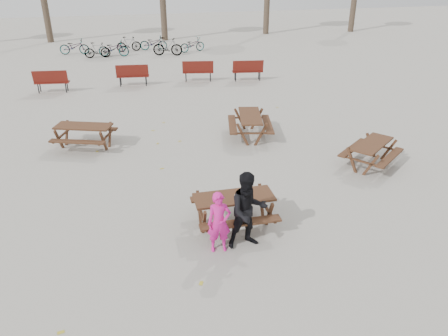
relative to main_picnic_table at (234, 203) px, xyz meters
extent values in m
plane|color=gray|center=(0.00, 0.00, -0.59)|extent=(80.00, 80.00, 0.00)
cube|color=#351F13|center=(0.00, 0.00, 0.16)|extent=(1.80, 0.70, 0.05)
cube|color=#351F13|center=(0.00, -0.60, -0.14)|extent=(1.80, 0.25, 0.05)
cube|color=#351F13|center=(0.00, 0.60, -0.14)|extent=(1.80, 0.25, 0.05)
cylinder|color=#351F13|center=(-0.75, -0.30, -0.22)|extent=(0.08, 0.08, 0.73)
cylinder|color=#351F13|center=(-0.75, 0.30, -0.22)|extent=(0.08, 0.08, 0.73)
cylinder|color=#351F13|center=(0.75, -0.30, -0.22)|extent=(0.08, 0.08, 0.73)
cylinder|color=#351F13|center=(0.75, 0.30, -0.22)|extent=(0.08, 0.08, 0.73)
cube|color=silver|center=(0.10, -0.05, 0.21)|extent=(0.18, 0.11, 0.03)
ellipsoid|color=tan|center=(0.10, -0.05, 0.25)|extent=(0.14, 0.06, 0.05)
cylinder|color=silver|center=(0.16, -0.11, 0.26)|extent=(0.06, 0.06, 0.15)
cylinder|color=orange|center=(0.16, -0.11, 0.25)|extent=(0.07, 0.07, 0.05)
cylinder|color=white|center=(0.16, -0.11, 0.35)|extent=(0.03, 0.03, 0.02)
imported|color=#DC1B8C|center=(-0.52, -0.83, 0.09)|extent=(0.51, 0.35, 1.36)
imported|color=black|center=(0.10, -0.80, 0.28)|extent=(0.89, 0.73, 1.73)
imported|color=black|center=(-5.00, 20.72, -0.12)|extent=(1.86, 0.87, 0.94)
imported|color=black|center=(-3.58, 19.36, -0.13)|extent=(1.52, 0.43, 0.91)
imported|color=black|center=(-2.62, 19.56, -0.11)|extent=(1.91, 0.95, 0.96)
imported|color=black|center=(-1.68, 20.91, -0.12)|extent=(1.58, 0.63, 0.93)
imported|color=black|center=(-0.09, 20.95, -0.13)|extent=(1.84, 0.96, 0.92)
imported|color=black|center=(0.61, 19.07, -0.04)|extent=(1.87, 1.00, 1.08)
imported|color=black|center=(2.27, 19.88, -0.14)|extent=(1.80, 1.11, 0.89)
camera|label=1|loc=(-2.13, -8.23, 5.09)|focal=35.00mm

